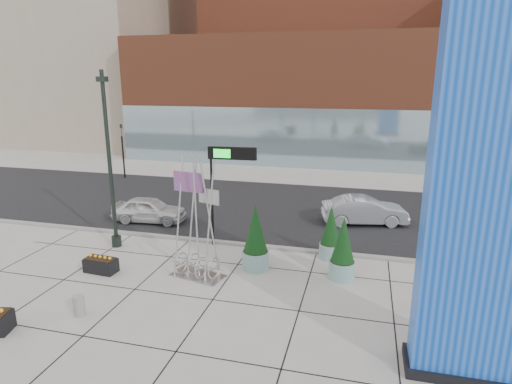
% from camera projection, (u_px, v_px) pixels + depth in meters
% --- Properties ---
extents(ground, '(160.00, 160.00, 0.00)m').
position_uv_depth(ground, '(197.00, 283.00, 15.95)').
color(ground, '#9E9991').
rests_on(ground, ground).
extents(street_asphalt, '(80.00, 12.00, 0.02)m').
position_uv_depth(street_asphalt, '(261.00, 207.00, 25.30)').
color(street_asphalt, black).
rests_on(street_asphalt, ground).
extents(curb_edge, '(80.00, 0.30, 0.12)m').
position_uv_depth(curb_edge, '(230.00, 243.00, 19.67)').
color(curb_edge, gray).
rests_on(curb_edge, ground).
extents(tower_podium, '(34.00, 10.00, 11.00)m').
position_uv_depth(tower_podium, '(315.00, 99.00, 39.55)').
color(tower_podium, brown).
rests_on(tower_podium, ground).
extents(tower_glass_front, '(34.00, 0.60, 5.00)m').
position_uv_depth(tower_glass_front, '(307.00, 139.00, 35.83)').
color(tower_glass_front, '#8CA5B2').
rests_on(tower_glass_front, ground).
extents(blue_pylon, '(2.81, 1.26, 9.35)m').
position_uv_depth(blue_pylon, '(484.00, 207.00, 9.96)').
color(blue_pylon, '#0C44B7').
rests_on(blue_pylon, ground).
extents(lamp_post, '(0.52, 0.43, 7.76)m').
position_uv_depth(lamp_post, '(111.00, 178.00, 18.67)').
color(lamp_post, black).
rests_on(lamp_post, ground).
extents(public_art_sculpture, '(2.22, 1.46, 4.65)m').
position_uv_depth(public_art_sculpture, '(197.00, 247.00, 16.20)').
color(public_art_sculpture, silver).
rests_on(public_art_sculpture, ground).
extents(concrete_bollard, '(0.35, 0.35, 0.68)m').
position_uv_depth(concrete_bollard, '(79.00, 306.00, 13.73)').
color(concrete_bollard, gray).
rests_on(concrete_bollard, ground).
extents(overhead_street_sign, '(2.15, 0.32, 4.54)m').
position_uv_depth(overhead_street_sign, '(228.00, 162.00, 18.48)').
color(overhead_street_sign, black).
rests_on(overhead_street_sign, ground).
extents(round_planter_east, '(0.93, 0.93, 2.32)m').
position_uv_depth(round_planter_east, '(331.00, 234.00, 17.92)').
color(round_planter_east, '#7EA9A5').
rests_on(round_planter_east, ground).
extents(round_planter_mid, '(0.99, 0.99, 2.47)m').
position_uv_depth(round_planter_mid, '(343.00, 250.00, 16.08)').
color(round_planter_mid, '#7EA9A5').
rests_on(round_planter_mid, ground).
extents(round_planter_west, '(1.07, 1.07, 2.66)m').
position_uv_depth(round_planter_west, '(255.00, 239.00, 16.87)').
color(round_planter_west, '#7EA9A5').
rests_on(round_planter_west, ground).
extents(box_planter_north, '(1.31, 0.73, 0.70)m').
position_uv_depth(box_planter_north, '(101.00, 264.00, 16.82)').
color(box_planter_north, black).
rests_on(box_planter_north, ground).
extents(car_white_west, '(4.00, 1.88, 1.32)m').
position_uv_depth(car_white_west, '(149.00, 210.00, 22.61)').
color(car_white_west, silver).
rests_on(car_white_west, ground).
extents(car_silver_mid, '(4.60, 2.49, 1.44)m').
position_uv_depth(car_silver_mid, '(364.00, 211.00, 22.28)').
color(car_silver_mid, '#ABADB3').
rests_on(car_silver_mid, ground).
extents(car_dark_east, '(5.72, 3.32, 1.56)m').
position_uv_depth(car_dark_east, '(492.00, 204.00, 23.34)').
color(car_dark_east, black).
rests_on(car_dark_east, ground).
extents(traffic_signal, '(0.15, 0.18, 4.10)m').
position_uv_depth(traffic_signal, '(123.00, 148.00, 32.28)').
color(traffic_signal, black).
rests_on(traffic_signal, ground).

